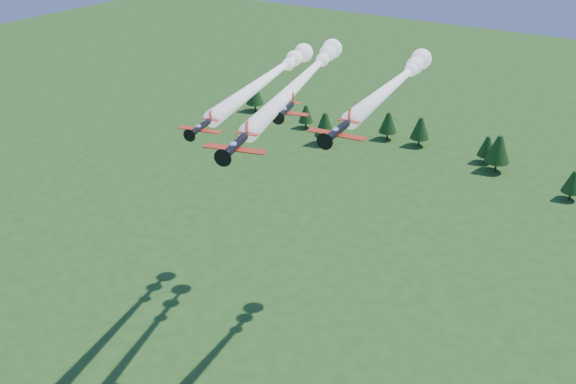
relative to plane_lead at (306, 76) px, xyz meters
The scene contains 5 objects.
plane_lead is the anchor object (origin of this frame).
plane_left 9.92m from the plane_lead, 158.67° to the left, with size 14.94×47.67×3.70m.
plane_right 14.90m from the plane_lead, 30.60° to the left, with size 10.06×44.71×3.70m.
plane_slot 13.72m from the plane_lead, 70.51° to the right, with size 6.96×7.71×2.44m.
treeline 101.71m from the plane_lead, 87.95° to the left, with size 179.71×21.86×11.30m.
Camera 1 is at (45.95, -66.64, 80.15)m, focal length 40.00 mm.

